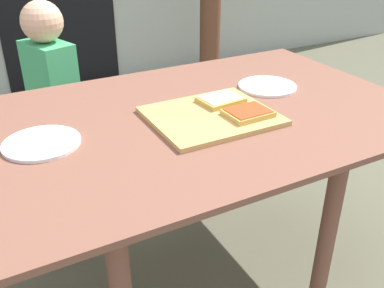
# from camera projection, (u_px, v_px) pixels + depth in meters

# --- Properties ---
(ground_plane) EXTENTS (16.00, 16.00, 0.00)m
(ground_plane) POSITION_uv_depth(u_px,v_px,m) (184.00, 283.00, 1.70)
(ground_plane) COLOR #615E4A
(dining_table) EXTENTS (1.55, 0.93, 0.72)m
(dining_table) POSITION_uv_depth(u_px,v_px,m) (182.00, 143.00, 1.41)
(dining_table) COLOR brown
(dining_table) RESTS_ON ground
(cutting_board) EXTENTS (0.38, 0.32, 0.02)m
(cutting_board) POSITION_uv_depth(u_px,v_px,m) (211.00, 116.00, 1.35)
(cutting_board) COLOR tan
(cutting_board) RESTS_ON dining_table
(pizza_slice_near_right) EXTENTS (0.14, 0.11, 0.02)m
(pizza_slice_near_right) POSITION_uv_depth(u_px,v_px,m) (248.00, 113.00, 1.33)
(pizza_slice_near_right) COLOR gold
(pizza_slice_near_right) RESTS_ON cutting_board
(pizza_slice_far_right) EXTENTS (0.15, 0.12, 0.02)m
(pizza_slice_far_right) POSITION_uv_depth(u_px,v_px,m) (221.00, 100.00, 1.42)
(pizza_slice_far_right) COLOR gold
(pizza_slice_far_right) RESTS_ON cutting_board
(plate_white_right) EXTENTS (0.21, 0.21, 0.01)m
(plate_white_right) POSITION_uv_depth(u_px,v_px,m) (267.00, 86.00, 1.59)
(plate_white_right) COLOR white
(plate_white_right) RESTS_ON dining_table
(plate_white_left) EXTENTS (0.21, 0.21, 0.01)m
(plate_white_left) POSITION_uv_depth(u_px,v_px,m) (42.00, 143.00, 1.20)
(plate_white_left) COLOR white
(plate_white_left) RESTS_ON dining_table
(child_left) EXTENTS (0.21, 0.27, 0.98)m
(child_left) POSITION_uv_depth(u_px,v_px,m) (54.00, 97.00, 1.93)
(child_left) COLOR #443D39
(child_left) RESTS_ON ground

